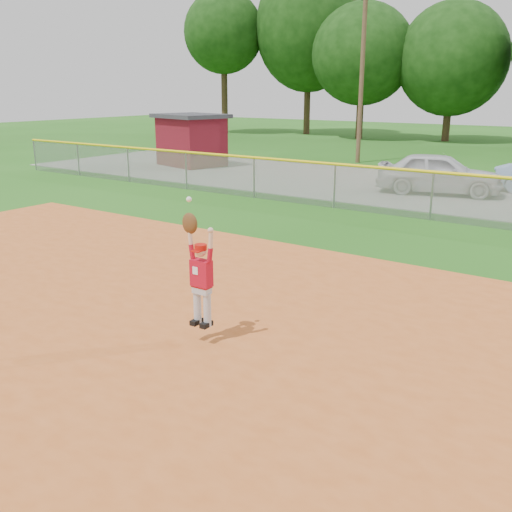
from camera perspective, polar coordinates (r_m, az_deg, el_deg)
The scene contains 7 objects.
ground at distance 9.93m, azimuth -1.45°, elevation -6.99°, with size 120.00×120.00×0.00m, color #1E5513.
clay_infield at distance 7.95m, azimuth -14.62°, elevation -13.72°, with size 24.00×16.00×0.04m, color #B65520.
parking_strip at distance 24.29m, azimuth 21.42°, elevation 5.98°, with size 44.00×10.00×0.03m, color gray.
car_white_a at distance 23.20m, azimuth 17.84°, elevation 7.90°, with size 1.87×4.64×1.58m, color silver.
utility_shed at distance 30.63m, azimuth -6.49°, elevation 11.49°, with size 4.15×3.58×2.68m.
outfield_fence at distance 18.43m, azimuth 17.20°, elevation 6.12°, with size 40.06×0.10×1.55m.
ballplayer at distance 8.90m, azimuth -5.65°, elevation -1.53°, with size 0.59×0.25×2.05m.
Camera 1 is at (5.37, -7.36, 3.94)m, focal length 40.00 mm.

